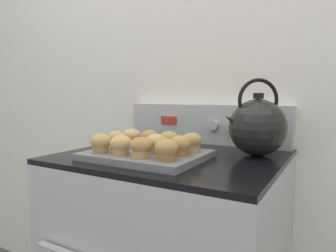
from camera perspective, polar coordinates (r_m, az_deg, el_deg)
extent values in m
cube|color=white|center=(1.38, 7.97, 7.85)|extent=(8.00, 0.05, 2.40)
cube|color=black|center=(1.09, 0.93, -5.79)|extent=(0.75, 0.64, 0.02)
cube|color=#B7BABF|center=(1.33, 7.02, 0.39)|extent=(0.74, 0.05, 0.17)
cube|color=#B72D23|center=(1.38, 0.14, 1.17)|extent=(0.08, 0.01, 0.03)
cylinder|color=#B7BABF|center=(1.28, 8.67, 0.15)|extent=(0.04, 0.02, 0.04)
cylinder|color=#B7BABF|center=(1.26, 11.81, -0.01)|extent=(0.04, 0.02, 0.04)
cylinder|color=#B7BABF|center=(1.23, 15.07, -0.18)|extent=(0.04, 0.02, 0.04)
cylinder|color=#B7BABF|center=(1.22, 18.43, -0.35)|extent=(0.04, 0.02, 0.04)
cube|color=slate|center=(1.01, -4.14, -5.53)|extent=(0.38, 0.30, 0.02)
cylinder|color=#A37A4C|center=(1.02, -12.70, -4.09)|extent=(0.05, 0.05, 0.03)
ellipsoid|color=tan|center=(1.01, -12.73, -2.77)|extent=(0.07, 0.07, 0.05)
cylinder|color=tan|center=(0.96, -8.94, -4.57)|extent=(0.05, 0.05, 0.03)
ellipsoid|color=tan|center=(0.96, -8.96, -3.18)|extent=(0.07, 0.07, 0.05)
cylinder|color=tan|center=(0.91, -4.97, -5.11)|extent=(0.05, 0.05, 0.03)
ellipsoid|color=#B2844C|center=(0.91, -4.98, -3.64)|extent=(0.07, 0.07, 0.05)
cylinder|color=olive|center=(0.87, -0.30, -5.61)|extent=(0.05, 0.05, 0.03)
ellipsoid|color=tan|center=(0.86, -0.30, -4.07)|extent=(0.07, 0.07, 0.05)
cylinder|color=tan|center=(1.08, -9.72, -3.47)|extent=(0.05, 0.05, 0.03)
ellipsoid|color=tan|center=(1.08, -9.74, -2.23)|extent=(0.07, 0.07, 0.05)
cylinder|color=tan|center=(0.98, -2.27, -4.31)|extent=(0.05, 0.05, 0.03)
ellipsoid|color=tan|center=(0.98, -2.28, -2.95)|extent=(0.07, 0.07, 0.05)
cylinder|color=olive|center=(0.94, 2.33, -4.72)|extent=(0.05, 0.05, 0.03)
ellipsoid|color=tan|center=(0.94, 2.33, -3.30)|extent=(0.07, 0.07, 0.05)
cylinder|color=olive|center=(1.15, -6.96, -2.91)|extent=(0.05, 0.05, 0.03)
ellipsoid|color=tan|center=(1.14, -6.98, -1.74)|extent=(0.07, 0.07, 0.05)
cylinder|color=#A37A4C|center=(1.10, -3.55, -3.25)|extent=(0.05, 0.05, 0.03)
ellipsoid|color=#B2844C|center=(1.09, -3.56, -2.03)|extent=(0.07, 0.07, 0.05)
cylinder|color=olive|center=(1.05, 0.36, -3.62)|extent=(0.05, 0.05, 0.03)
ellipsoid|color=tan|center=(1.05, 0.36, -2.35)|extent=(0.07, 0.07, 0.05)
cylinder|color=tan|center=(1.01, 4.57, -3.99)|extent=(0.05, 0.05, 0.03)
ellipsoid|color=tan|center=(1.01, 4.58, -2.67)|extent=(0.07, 0.07, 0.05)
sphere|color=black|center=(1.09, 16.69, -0.27)|extent=(0.20, 0.20, 0.20)
cylinder|color=black|center=(1.08, 16.85, 5.50)|extent=(0.04, 0.04, 0.02)
cone|color=black|center=(1.04, 12.32, 0.98)|extent=(0.09, 0.09, 0.07)
torus|color=black|center=(1.08, 16.83, 4.71)|extent=(0.12, 0.11, 0.15)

